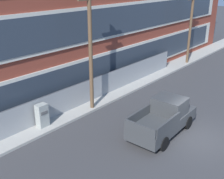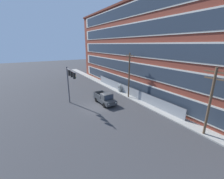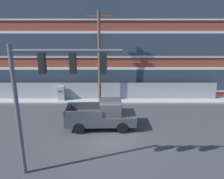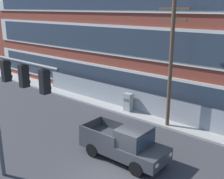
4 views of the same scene
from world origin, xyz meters
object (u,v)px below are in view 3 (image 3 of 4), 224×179
at_px(pickup_truck_dark_grey, 102,115).
at_px(utility_pole_near_corner, 98,55).
at_px(traffic_signal_mast, 47,84).
at_px(electrical_cabinet, 60,94).

distance_m(pickup_truck_dark_grey, utility_pole_near_corner, 6.59).
bearing_deg(pickup_truck_dark_grey, traffic_signal_mast, -112.97).
bearing_deg(pickup_truck_dark_grey, electrical_cabinet, 126.44).
height_order(utility_pole_near_corner, electrical_cabinet, utility_pole_near_corner).
height_order(traffic_signal_mast, utility_pole_near_corner, utility_pole_near_corner).
xyz_separation_m(pickup_truck_dark_grey, utility_pole_near_corner, (-0.48, 5.41, 3.74)).
bearing_deg(electrical_cabinet, traffic_signal_mast, -79.17).
bearing_deg(utility_pole_near_corner, pickup_truck_dark_grey, -84.93).
bearing_deg(electrical_cabinet, pickup_truck_dark_grey, -53.56).
relative_size(utility_pole_near_corner, electrical_cabinet, 5.36).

